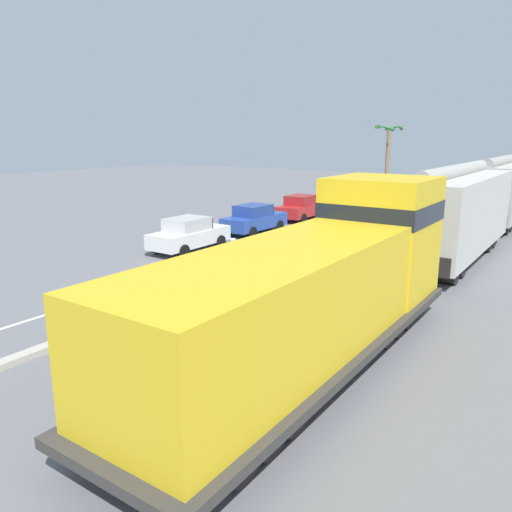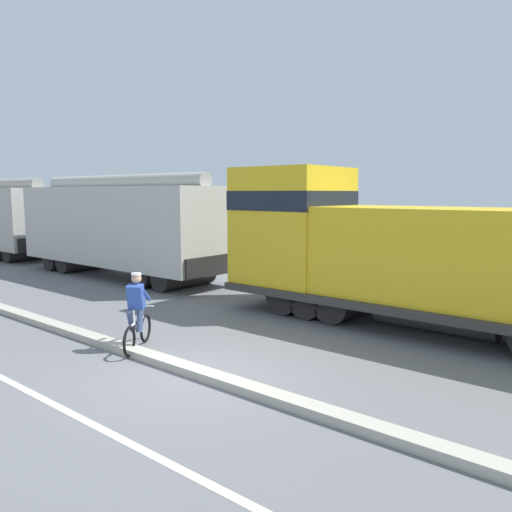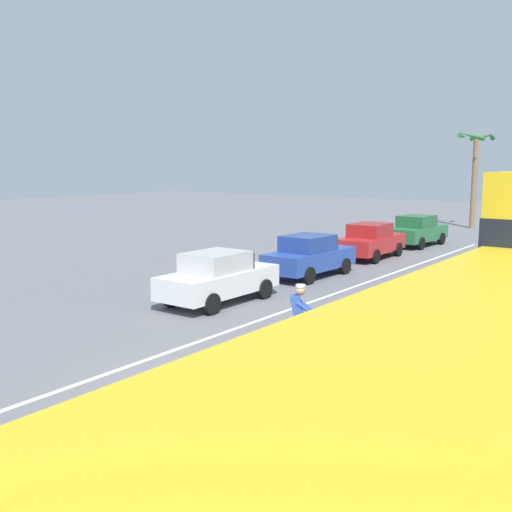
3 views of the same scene
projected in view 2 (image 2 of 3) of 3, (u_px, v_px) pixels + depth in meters
name	position (u px, v px, depth m)	size (l,w,h in m)	color
ground_plane	(194.00, 375.00, 9.55)	(120.00, 120.00, 0.00)	slate
median_curb	(38.00, 320.00, 13.30)	(0.36, 36.00, 0.16)	#B2AD9E
locomotive	(406.00, 258.00, 12.87)	(3.10, 11.61, 4.20)	gold
hopper_car_lead	(121.00, 227.00, 20.46)	(2.90, 10.60, 4.18)	#BBB8B1
cyclist	(137.00, 313.00, 11.02)	(1.47, 0.98, 1.71)	black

